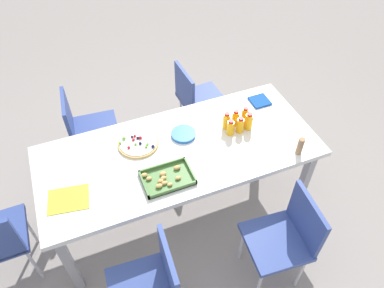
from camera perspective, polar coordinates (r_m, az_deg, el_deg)
ground_plane at (r=3.26m, az=-1.69°, el=-9.92°), size 12.00×12.00×0.00m
party_table at (r=2.72m, az=-2.00°, el=-1.86°), size 2.04×0.87×0.76m
chair_far_left at (r=2.63m, az=14.44°, el=-13.58°), size 0.43×0.43×0.83m
chair_near_left at (r=3.50m, az=0.62°, el=7.27°), size 0.42×0.42×0.83m
chair_far_right at (r=2.41m, az=-6.24°, el=-20.75°), size 0.43×0.43×0.83m
chair_near_right at (r=3.33m, az=-16.19°, el=2.56°), size 0.43×0.43×0.83m
juice_bottle_0 at (r=2.85m, az=8.22°, el=4.40°), size 0.05×0.05×0.15m
juice_bottle_1 at (r=2.83m, az=6.79°, el=4.04°), size 0.06×0.06×0.14m
juice_bottle_2 at (r=2.79m, az=5.40°, el=3.61°), size 0.06×0.06×0.15m
juice_bottle_3 at (r=2.80m, az=8.82°, el=3.48°), size 0.06×0.06×0.15m
juice_bottle_4 at (r=2.78m, az=7.51°, el=2.92°), size 0.06×0.06×0.14m
juice_bottle_5 at (r=2.75m, az=6.00°, el=2.53°), size 0.06×0.06×0.13m
fruit_pizza at (r=2.72m, az=-8.36°, el=0.17°), size 0.30×0.30×0.05m
snack_tray at (r=2.48m, az=-4.01°, el=-5.29°), size 0.34×0.23×0.04m
plate_stack at (r=2.76m, az=-1.33°, el=1.56°), size 0.19×0.19×0.02m
napkin_stack at (r=3.10m, az=10.48°, el=6.60°), size 0.15×0.15×0.02m
cardboard_tube at (r=2.70m, az=16.46°, el=-0.33°), size 0.04×0.04×0.14m
paper_folder at (r=2.52m, az=-18.66°, el=-8.13°), size 0.29×0.24×0.01m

